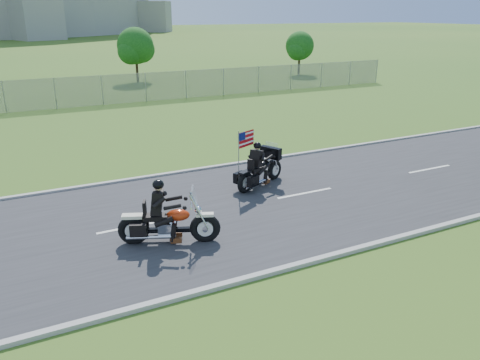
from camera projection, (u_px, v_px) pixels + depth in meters
name	position (u px, v px, depth m)	size (l,w,h in m)	color
ground	(198.00, 215.00, 14.63)	(420.00, 420.00, 0.00)	#2E571B
road	(198.00, 215.00, 14.62)	(120.00, 8.00, 0.04)	#28282B
curb_north	(159.00, 175.00, 18.03)	(120.00, 0.18, 0.12)	#9E9B93
curb_south	(260.00, 275.00, 11.20)	(120.00, 0.18, 0.12)	#9E9B93
fence	(4.00, 97.00, 29.05)	(60.00, 0.03, 2.00)	gray
tree_fence_near	(136.00, 48.00, 41.46)	(3.52, 3.28, 4.75)	#382316
tree_fence_far	(300.00, 47.00, 46.56)	(3.08, 2.87, 4.20)	#382316
motorcycle_lead	(167.00, 224.00, 12.67)	(2.65, 1.38, 1.88)	black
motorcycle_follow	(260.00, 171.00, 16.87)	(2.39, 1.37, 2.12)	black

